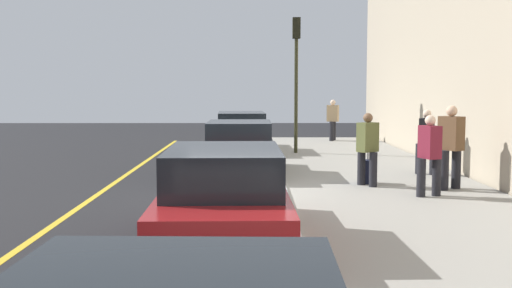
# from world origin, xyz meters

# --- Properties ---
(ground_plane) EXTENTS (56.00, 56.00, 0.00)m
(ground_plane) POSITION_xyz_m (0.00, 0.00, 0.00)
(ground_plane) COLOR black
(sidewalk) EXTENTS (28.00, 4.60, 0.15)m
(sidewalk) POSITION_xyz_m (0.00, -3.30, 0.07)
(sidewalk) COLOR gray
(sidewalk) RESTS_ON ground
(lane_stripe_centre) EXTENTS (28.00, 0.14, 0.01)m
(lane_stripe_centre) POSITION_xyz_m (0.00, 3.20, 0.00)
(lane_stripe_centre) COLOR gold
(lane_stripe_centre) RESTS_ON ground
(snow_bank_curb) EXTENTS (8.73, 0.56, 0.22)m
(snow_bank_curb) POSITION_xyz_m (-1.19, -0.70, 0.11)
(snow_bank_curb) COLOR white
(snow_bank_curb) RESTS_ON ground
(parked_car_red) EXTENTS (4.75, 1.97, 1.51)m
(parked_car_red) POSITION_xyz_m (-4.89, 0.16, 0.76)
(parked_car_red) COLOR black
(parked_car_red) RESTS_ON ground
(parked_car_black) EXTENTS (4.15, 1.91, 1.51)m
(parked_car_black) POSITION_xyz_m (2.21, 0.09, 0.76)
(parked_car_black) COLOR black
(parked_car_black) RESTS_ON ground
(parked_car_silver) EXTENTS (4.79, 2.03, 1.51)m
(parked_car_silver) POSITION_xyz_m (8.19, 0.15, 0.76)
(parked_car_silver) COLOR black
(parked_car_silver) RESTS_ON ground
(pedestrian_olive_coat) EXTENTS (0.49, 0.53, 1.66)m
(pedestrian_olive_coat) POSITION_xyz_m (0.15, -2.85, 1.03)
(pedestrian_olive_coat) COLOR black
(pedestrian_olive_coat) RESTS_ON sidewalk
(pedestrian_tan_coat) EXTENTS (0.54, 0.53, 1.71)m
(pedestrian_tan_coat) POSITION_xyz_m (12.33, -3.60, 1.06)
(pedestrian_tan_coat) COLOR black
(pedestrian_tan_coat) RESTS_ON sidewalk
(pedestrian_brown_coat) EXTENTS (0.59, 0.54, 1.84)m
(pedestrian_brown_coat) POSITION_xyz_m (-0.35, -4.58, 1.13)
(pedestrian_brown_coat) COLOR black
(pedestrian_brown_coat) RESTS_ON sidewalk
(pedestrian_burgundy_coat) EXTENTS (0.52, 0.53, 1.67)m
(pedestrian_burgundy_coat) POSITION_xyz_m (-1.24, -3.87, 1.04)
(pedestrian_burgundy_coat) COLOR black
(pedestrian_burgundy_coat) RESTS_ON sidewalk
(pedestrian_black_coat) EXTENTS (0.53, 0.50, 1.66)m
(pedestrian_black_coat) POSITION_xyz_m (2.04, -4.71, 1.04)
(pedestrian_black_coat) COLOR black
(pedestrian_black_coat) RESTS_ON sidewalk
(traffic_light_pole) EXTENTS (0.35, 0.26, 4.57)m
(traffic_light_pole) POSITION_xyz_m (7.39, -1.72, 3.22)
(traffic_light_pole) COLOR #2D2D19
(traffic_light_pole) RESTS_ON sidewalk
(rolling_suitcase) EXTENTS (0.34, 0.22, 0.91)m
(rolling_suitcase) POSITION_xyz_m (0.52, -2.93, 0.43)
(rolling_suitcase) COLOR #191E38
(rolling_suitcase) RESTS_ON sidewalk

